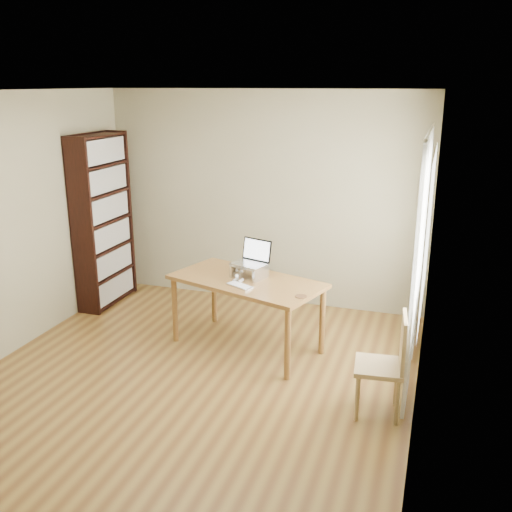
{
  "coord_description": "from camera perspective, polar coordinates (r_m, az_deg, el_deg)",
  "views": [
    {
      "loc": [
        2.05,
        -4.3,
        2.66
      ],
      "look_at": [
        0.37,
        0.84,
        1.02
      ],
      "focal_mm": 40.0,
      "sensor_mm": 36.0,
      "label": 1
    }
  ],
  "objects": [
    {
      "name": "curtains",
      "position": [
        5.32,
        15.98,
        -0.03
      ],
      "size": [
        0.03,
        1.9,
        2.25
      ],
      "color": "white",
      "rests_on": "ground"
    },
    {
      "name": "chair",
      "position": [
        4.86,
        13.05,
        -10.29
      ],
      "size": [
        0.43,
        0.43,
        0.89
      ],
      "rotation": [
        0.0,
        0.0,
        0.1
      ],
      "color": "#A48759",
      "rests_on": "ground"
    },
    {
      "name": "keyboard",
      "position": [
        5.59,
        -1.65,
        -2.98
      ],
      "size": [
        0.3,
        0.23,
        0.02
      ],
      "rotation": [
        0.0,
        0.0,
        -0.46
      ],
      "color": "silver",
      "rests_on": "desk"
    },
    {
      "name": "laptop_stand",
      "position": [
        5.83,
        -0.7,
        -1.34
      ],
      "size": [
        0.32,
        0.25,
        0.13
      ],
      "rotation": [
        0.0,
        0.0,
        -0.31
      ],
      "color": "silver",
      "rests_on": "desk"
    },
    {
      "name": "cat",
      "position": [
        5.88,
        -0.87,
        -1.44
      ],
      "size": [
        0.23,
        0.47,
        0.14
      ],
      "rotation": [
        0.0,
        0.0,
        -0.19
      ],
      "color": "#423C34",
      "rests_on": "desk"
    },
    {
      "name": "laptop",
      "position": [
        5.85,
        -0.51,
        -0.14
      ],
      "size": [
        0.4,
        0.38,
        0.24
      ],
      "rotation": [
        0.0,
        0.0,
        -0.31
      ],
      "color": "silver",
      "rests_on": "laptop_stand"
    },
    {
      "name": "room",
      "position": [
        4.96,
        -6.68,
        0.88
      ],
      "size": [
        4.04,
        4.54,
        2.64
      ],
      "color": "brown",
      "rests_on": "ground"
    },
    {
      "name": "bookshelf",
      "position": [
        7.21,
        -15.05,
        3.42
      ],
      "size": [
        0.3,
        0.9,
        2.1
      ],
      "color": "black",
      "rests_on": "ground"
    },
    {
      "name": "desk",
      "position": [
        5.82,
        -0.95,
        -3.16
      ],
      "size": [
        1.7,
        1.2,
        0.75
      ],
      "rotation": [
        0.0,
        0.0,
        -0.31
      ],
      "color": "brown",
      "rests_on": "ground"
    },
    {
      "name": "coaster",
      "position": [
        5.35,
        4.51,
        -4.04
      ],
      "size": [
        0.11,
        0.11,
        0.01
      ],
      "primitive_type": "cylinder",
      "color": "brown",
      "rests_on": "desk"
    }
  ]
}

